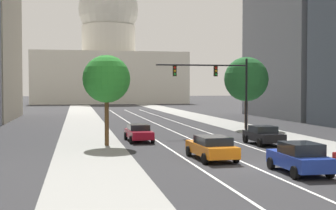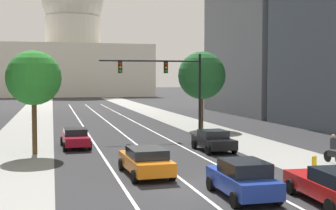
# 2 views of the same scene
# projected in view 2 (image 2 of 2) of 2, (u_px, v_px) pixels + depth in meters

# --- Properties ---
(ground_plane) EXTENTS (400.00, 400.00, 0.00)m
(ground_plane) POSITION_uv_depth(u_px,v_px,m) (101.00, 117.00, 59.12)
(ground_plane) COLOR #2B2B2D
(sidewalk_left) EXTENTS (4.91, 130.00, 0.01)m
(sidewalk_left) POSITION_uv_depth(u_px,v_px,m) (31.00, 122.00, 52.20)
(sidewalk_left) COLOR gray
(sidewalk_left) RESTS_ON ground
(sidewalk_right) EXTENTS (4.91, 130.00, 0.01)m
(sidewalk_right) POSITION_uv_depth(u_px,v_px,m) (175.00, 119.00, 56.36)
(sidewalk_right) COLOR gray
(sidewalk_right) RESTS_ON ground
(lane_stripe_left) EXTENTS (0.16, 90.00, 0.01)m
(lane_stripe_left) POSITION_uv_depth(u_px,v_px,m) (86.00, 130.00, 43.86)
(lane_stripe_left) COLOR white
(lane_stripe_left) RESTS_ON ground
(lane_stripe_center) EXTENTS (0.16, 90.00, 0.01)m
(lane_stripe_center) POSITION_uv_depth(u_px,v_px,m) (117.00, 129.00, 44.60)
(lane_stripe_center) COLOR white
(lane_stripe_center) RESTS_ON ground
(lane_stripe_right) EXTENTS (0.16, 90.00, 0.01)m
(lane_stripe_right) POSITION_uv_depth(u_px,v_px,m) (147.00, 129.00, 45.34)
(lane_stripe_right) COLOR white
(lane_stripe_right) RESTS_ON ground
(capitol_building) EXTENTS (43.17, 23.61, 37.34)m
(capitol_building) POSITION_uv_depth(u_px,v_px,m) (73.00, 50.00, 131.45)
(capitol_building) COLOR beige
(capitol_building) RESTS_ON ground
(car_orange) EXTENTS (2.27, 4.85, 1.45)m
(car_orange) POSITION_uv_depth(u_px,v_px,m) (146.00, 161.00, 23.36)
(car_orange) COLOR orange
(car_orange) RESTS_ON ground
(car_black) EXTENTS (2.14, 4.09, 1.43)m
(car_black) POSITION_uv_depth(u_px,v_px,m) (213.00, 140.00, 31.20)
(car_black) COLOR black
(car_black) RESTS_ON ground
(car_crimson) EXTENTS (2.06, 4.43, 1.38)m
(car_crimson) POSITION_uv_depth(u_px,v_px,m) (75.00, 138.00, 32.82)
(car_crimson) COLOR maroon
(car_crimson) RESTS_ON ground
(car_red) EXTENTS (2.15, 4.71, 1.47)m
(car_red) POSITION_uv_depth(u_px,v_px,m) (332.00, 185.00, 17.94)
(car_red) COLOR red
(car_red) RESTS_ON ground
(car_blue) EXTENTS (2.03, 4.17, 1.59)m
(car_blue) POSITION_uv_depth(u_px,v_px,m) (243.00, 179.00, 18.93)
(car_blue) COLOR #1E389E
(car_blue) RESTS_ON ground
(traffic_signal_mast) EXTENTS (8.78, 0.39, 7.10)m
(traffic_signal_mast) POSITION_uv_depth(u_px,v_px,m) (169.00, 78.00, 38.99)
(traffic_signal_mast) COLOR black
(traffic_signal_mast) RESTS_ON ground
(fire_hydrant) EXTENTS (0.26, 0.35, 0.91)m
(fire_hydrant) POSITION_uv_depth(u_px,v_px,m) (314.00, 164.00, 24.14)
(fire_hydrant) COLOR yellow
(fire_hydrant) RESTS_ON ground
(cyclist) EXTENTS (0.38, 1.70, 1.72)m
(cyclist) POSITION_uv_depth(u_px,v_px,m) (334.00, 149.00, 26.63)
(cyclist) COLOR black
(cyclist) RESTS_ON ground
(street_tree_mid_left) EXTENTS (3.56, 3.56, 6.78)m
(street_tree_mid_left) POSITION_uv_depth(u_px,v_px,m) (34.00, 78.00, 29.66)
(street_tree_mid_left) COLOR #51381E
(street_tree_mid_left) RESTS_ON ground
(street_tree_mid_right) EXTENTS (4.68, 4.68, 7.61)m
(street_tree_mid_right) POSITION_uv_depth(u_px,v_px,m) (202.00, 75.00, 44.93)
(street_tree_mid_right) COLOR #51381E
(street_tree_mid_right) RESTS_ON ground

